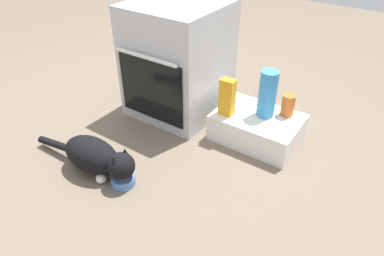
# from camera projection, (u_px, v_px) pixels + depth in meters

# --- Properties ---
(ground) EXTENTS (8.00, 8.00, 0.00)m
(ground) POSITION_uv_depth(u_px,v_px,m) (134.00, 139.00, 2.28)
(ground) COLOR #6B5B4C
(oven) EXTENTS (0.59, 0.65, 0.77)m
(oven) POSITION_uv_depth(u_px,v_px,m) (178.00, 60.00, 2.38)
(oven) COLOR #B7BABF
(oven) RESTS_ON ground
(pantry_cabinet) EXTENTS (0.53, 0.38, 0.18)m
(pantry_cabinet) POSITION_uv_depth(u_px,v_px,m) (257.00, 127.00, 2.22)
(pantry_cabinet) COLOR white
(pantry_cabinet) RESTS_ON ground
(food_bowl) EXTENTS (0.13, 0.13, 0.08)m
(food_bowl) POSITION_uv_depth(u_px,v_px,m) (123.00, 179.00, 1.91)
(food_bowl) COLOR #4C7AB7
(food_bowl) RESTS_ON ground
(cat) EXTENTS (0.76, 0.22, 0.22)m
(cat) POSITION_uv_depth(u_px,v_px,m) (96.00, 156.00, 1.94)
(cat) COLOR black
(cat) RESTS_ON ground
(sauce_jar) EXTENTS (0.08, 0.08, 0.14)m
(sauce_jar) POSITION_uv_depth(u_px,v_px,m) (288.00, 105.00, 2.14)
(sauce_jar) COLOR #D16023
(sauce_jar) RESTS_ON pantry_cabinet
(juice_carton) EXTENTS (0.09, 0.06, 0.24)m
(juice_carton) POSITION_uv_depth(u_px,v_px,m) (227.00, 97.00, 2.12)
(juice_carton) COLOR orange
(juice_carton) RESTS_ON pantry_cabinet
(water_bottle) EXTENTS (0.11, 0.11, 0.30)m
(water_bottle) POSITION_uv_depth(u_px,v_px,m) (267.00, 94.00, 2.10)
(water_bottle) COLOR #388CD1
(water_bottle) RESTS_ON pantry_cabinet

